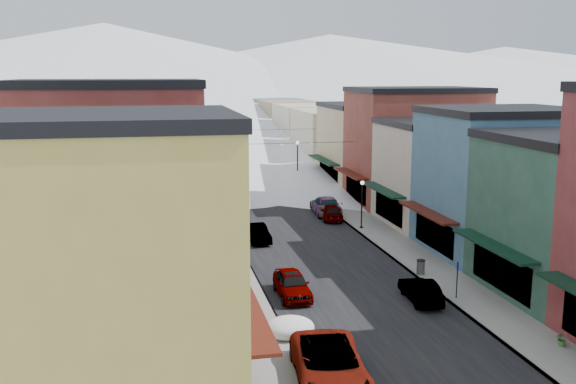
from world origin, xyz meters
name	(u,v)px	position (x,y,z in m)	size (l,w,h in m)	color
road	(243,175)	(0.00, 60.00, 0.01)	(10.00, 160.00, 0.01)	black
sidewalk_left	(191,176)	(-6.60, 60.00, 0.07)	(3.20, 160.00, 0.15)	gray
sidewalk_right	(294,173)	(6.60, 60.00, 0.07)	(3.20, 160.00, 0.15)	gray
curb_left	(203,176)	(-5.05, 60.00, 0.07)	(0.10, 160.00, 0.15)	slate
curb_right	(282,173)	(5.05, 60.00, 0.07)	(0.10, 160.00, 0.15)	slate
bldg_l_yellow	(102,266)	(-13.19, 4.00, 5.76)	(11.30, 8.70, 11.50)	#AA9B3E
bldg_l_cream	(115,236)	(-13.19, 12.50, 4.76)	(11.30, 8.20, 9.50)	beige
bldg_l_brick_near	(112,181)	(-13.69, 20.50, 6.26)	(12.30, 8.20, 12.50)	maroon
bldg_l_grayblue	(127,185)	(-13.19, 29.00, 4.51)	(11.30, 9.20, 9.00)	slate
bldg_l_brick_far	(118,158)	(-14.19, 38.00, 5.51)	(13.30, 9.20, 11.00)	maroon
bldg_l_tan	(133,150)	(-13.19, 48.00, 5.01)	(11.30, 11.20, 10.00)	tan
bldg_r_blue	(501,181)	(13.19, 21.00, 5.26)	(11.30, 9.20, 10.50)	#355F79
bldg_r_cream	(450,172)	(13.69, 30.00, 4.51)	(12.30, 9.20, 9.00)	#BAAD95
bldg_r_brick_far	(414,146)	(14.19, 39.00, 5.76)	(13.30, 9.20, 11.50)	maroon
bldg_r_tan	(371,145)	(13.19, 49.00, 4.76)	(11.30, 11.20, 9.50)	tan
distant_blocks	(223,129)	(0.00, 83.00, 4.00)	(34.00, 55.00, 8.00)	gray
mountain_ridge	(130,69)	(-19.47, 277.18, 14.36)	(670.00, 340.00, 34.00)	silver
overhead_cables	(259,136)	(0.00, 47.50, 6.20)	(16.40, 15.04, 0.04)	black
car_white_suv	(330,365)	(-4.26, 3.95, 0.87)	(2.90, 6.29, 1.75)	silver
car_silver_sedan	(292,284)	(-3.50, 14.79, 0.76)	(1.79, 4.44, 1.51)	#A2A5AA
car_dark_hatch	(257,233)	(-3.50, 27.45, 0.67)	(1.42, 4.07, 1.34)	black
car_silver_wagon	(236,200)	(-3.50, 39.81, 0.84)	(2.35, 5.79, 1.68)	#AEB0B6
car_green_sedan	(420,290)	(3.50, 12.45, 0.67)	(1.42, 4.08, 1.34)	black
car_gray_suv	(331,212)	(4.14, 33.51, 0.73)	(1.71, 4.26, 1.45)	gray
car_black_sedan	(326,205)	(4.30, 35.87, 0.83)	(2.34, 5.75, 1.67)	black
car_lane_silver	(240,172)	(-0.60, 58.20, 0.77)	(1.81, 4.49, 1.53)	#A5A9AD
car_lane_white	(249,158)	(2.20, 69.66, 0.86)	(2.84, 6.16, 1.71)	silver
parking_sign	(457,277)	(5.60, 12.17, 1.41)	(0.06, 0.29, 2.16)	black
trash_can	(421,267)	(5.39, 16.74, 0.63)	(0.56, 0.56, 0.95)	#595C5F
streetlamp_near	(362,198)	(5.63, 29.45, 2.66)	(0.33, 0.33, 3.98)	black
streetlamp_far	(298,157)	(5.30, 52.03, 3.27)	(0.41, 0.41, 4.95)	black
planter_near	(562,339)	(7.49, 5.06, 0.49)	(0.61, 0.53, 0.68)	#3F6F32
snow_pile_near	(289,327)	(-4.88, 9.10, 0.51)	(2.51, 2.74, 1.06)	white
snow_pile_mid	(236,232)	(-4.88, 29.22, 0.42)	(2.06, 2.47, 0.87)	white
snow_pile_far	(218,198)	(-4.88, 43.30, 0.50)	(2.46, 2.71, 1.04)	white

